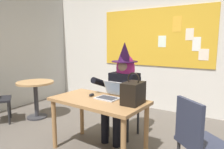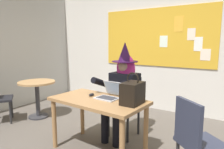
{
  "view_description": "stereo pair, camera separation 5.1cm",
  "coord_description": "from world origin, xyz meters",
  "px_view_note": "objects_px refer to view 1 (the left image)",
  "views": [
    {
      "loc": [
        1.56,
        -2.09,
        1.44
      ],
      "look_at": [
        0.07,
        0.3,
        1.0
      ],
      "focal_mm": 33.01,
      "sensor_mm": 36.0,
      "label": 1
    },
    {
      "loc": [
        1.6,
        -2.06,
        1.44
      ],
      "look_at": [
        0.07,
        0.3,
        1.0
      ],
      "focal_mm": 33.01,
      "sensor_mm": 36.0,
      "label": 2
    }
  ],
  "objects_px": {
    "chair_at_desk": "(126,102)",
    "chair_extra_corner": "(197,137)",
    "computer_mouse": "(92,95)",
    "person_costumed": "(122,85)",
    "laptop": "(110,94)",
    "handbag": "(133,93)",
    "desk_main": "(98,107)",
    "side_table_round": "(36,91)"
  },
  "relations": [
    {
      "from": "desk_main",
      "to": "handbag",
      "type": "height_order",
      "value": "handbag"
    },
    {
      "from": "person_costumed",
      "to": "side_table_round",
      "type": "xyz_separation_m",
      "value": [
        -1.79,
        -0.17,
        -0.28
      ]
    },
    {
      "from": "side_table_round",
      "to": "computer_mouse",
      "type": "bearing_deg",
      "value": -11.12
    },
    {
      "from": "laptop",
      "to": "handbag",
      "type": "relative_size",
      "value": 0.87
    },
    {
      "from": "person_costumed",
      "to": "computer_mouse",
      "type": "height_order",
      "value": "person_costumed"
    },
    {
      "from": "chair_at_desk",
      "to": "person_costumed",
      "type": "xyz_separation_m",
      "value": [
        -0.0,
        -0.12,
        0.29
      ]
    },
    {
      "from": "computer_mouse",
      "to": "side_table_round",
      "type": "bearing_deg",
      "value": 157.49
    },
    {
      "from": "handbag",
      "to": "side_table_round",
      "type": "distance_m",
      "value": 2.27
    },
    {
      "from": "desk_main",
      "to": "chair_at_desk",
      "type": "height_order",
      "value": "chair_at_desk"
    },
    {
      "from": "desk_main",
      "to": "handbag",
      "type": "bearing_deg",
      "value": 7.43
    },
    {
      "from": "chair_at_desk",
      "to": "computer_mouse",
      "type": "distance_m",
      "value": 0.68
    },
    {
      "from": "desk_main",
      "to": "chair_extra_corner",
      "type": "distance_m",
      "value": 1.21
    },
    {
      "from": "person_costumed",
      "to": "handbag",
      "type": "height_order",
      "value": "person_costumed"
    },
    {
      "from": "laptop",
      "to": "side_table_round",
      "type": "xyz_separation_m",
      "value": [
        -1.84,
        0.26,
        -0.25
      ]
    },
    {
      "from": "laptop",
      "to": "computer_mouse",
      "type": "distance_m",
      "value": 0.27
    },
    {
      "from": "desk_main",
      "to": "computer_mouse",
      "type": "bearing_deg",
      "value": 153.26
    },
    {
      "from": "person_costumed",
      "to": "laptop",
      "type": "distance_m",
      "value": 0.43
    },
    {
      "from": "computer_mouse",
      "to": "laptop",
      "type": "bearing_deg",
      "value": -0.64
    },
    {
      "from": "person_costumed",
      "to": "handbag",
      "type": "bearing_deg",
      "value": 41.84
    },
    {
      "from": "computer_mouse",
      "to": "chair_extra_corner",
      "type": "height_order",
      "value": "chair_extra_corner"
    },
    {
      "from": "desk_main",
      "to": "person_costumed",
      "type": "distance_m",
      "value": 0.6
    },
    {
      "from": "laptop",
      "to": "chair_extra_corner",
      "type": "bearing_deg",
      "value": -2.31
    },
    {
      "from": "computer_mouse",
      "to": "person_costumed",
      "type": "bearing_deg",
      "value": 54.68
    },
    {
      "from": "laptop",
      "to": "side_table_round",
      "type": "bearing_deg",
      "value": 175.79
    },
    {
      "from": "desk_main",
      "to": "computer_mouse",
      "type": "xyz_separation_m",
      "value": [
        -0.17,
        0.09,
        0.12
      ]
    },
    {
      "from": "laptop",
      "to": "chair_extra_corner",
      "type": "height_order",
      "value": "laptop"
    },
    {
      "from": "chair_at_desk",
      "to": "chair_extra_corner",
      "type": "relative_size",
      "value": 1.03
    },
    {
      "from": "side_table_round",
      "to": "chair_extra_corner",
      "type": "bearing_deg",
      "value": -7.3
    },
    {
      "from": "computer_mouse",
      "to": "handbag",
      "type": "relative_size",
      "value": 0.28
    },
    {
      "from": "handbag",
      "to": "chair_extra_corner",
      "type": "xyz_separation_m",
      "value": [
        0.74,
        -0.04,
        -0.36
      ]
    },
    {
      "from": "chair_extra_corner",
      "to": "chair_at_desk",
      "type": "bearing_deg",
      "value": 101.66
    },
    {
      "from": "chair_at_desk",
      "to": "laptop",
      "type": "bearing_deg",
      "value": 6.52
    },
    {
      "from": "desk_main",
      "to": "person_costumed",
      "type": "xyz_separation_m",
      "value": [
        0.04,
        0.57,
        0.19
      ]
    },
    {
      "from": "side_table_round",
      "to": "laptop",
      "type": "bearing_deg",
      "value": -8.01
    },
    {
      "from": "laptop",
      "to": "side_table_round",
      "type": "relative_size",
      "value": 0.46
    },
    {
      "from": "person_costumed",
      "to": "computer_mouse",
      "type": "relative_size",
      "value": 13.95
    },
    {
      "from": "laptop",
      "to": "person_costumed",
      "type": "bearing_deg",
      "value": 100.87
    },
    {
      "from": "desk_main",
      "to": "chair_extra_corner",
      "type": "relative_size",
      "value": 1.43
    },
    {
      "from": "person_costumed",
      "to": "chair_at_desk",
      "type": "bearing_deg",
      "value": 179.87
    },
    {
      "from": "handbag",
      "to": "desk_main",
      "type": "bearing_deg",
      "value": -172.57
    },
    {
      "from": "handbag",
      "to": "chair_extra_corner",
      "type": "relative_size",
      "value": 0.42
    },
    {
      "from": "laptop",
      "to": "handbag",
      "type": "distance_m",
      "value": 0.39
    }
  ]
}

